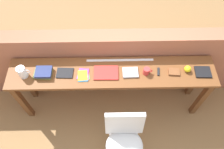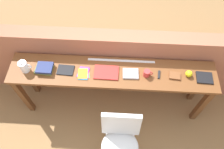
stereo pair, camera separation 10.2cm
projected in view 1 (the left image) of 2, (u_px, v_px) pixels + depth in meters
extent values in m
plane|color=olive|center=(112.00, 122.00, 3.19)|extent=(40.00, 40.00, 0.00)
cube|color=#9E5B42|center=(111.00, 63.00, 3.04)|extent=(6.00, 0.20, 1.15)
cube|color=brown|center=(112.00, 73.00, 2.62)|extent=(2.50, 0.44, 0.04)
cube|color=#5B341A|center=(23.00, 102.00, 2.90)|extent=(0.07, 0.07, 0.84)
cube|color=#5B341A|center=(201.00, 99.00, 2.92)|extent=(0.07, 0.07, 0.84)
cube|color=#5B341A|center=(27.00, 81.00, 3.07)|extent=(0.07, 0.07, 0.84)
cube|color=#5B341A|center=(196.00, 79.00, 3.09)|extent=(0.07, 0.07, 0.84)
ellipsoid|color=silver|center=(124.00, 146.00, 2.56)|extent=(0.44, 0.42, 0.08)
cube|color=silver|center=(125.00, 123.00, 2.46)|extent=(0.44, 0.11, 0.40)
cylinder|color=#B2B2B7|center=(110.00, 139.00, 2.85)|extent=(0.02, 0.02, 0.41)
cylinder|color=#B2B2B7|center=(135.00, 138.00, 2.86)|extent=(0.02, 0.02, 0.41)
cylinder|color=white|center=(22.00, 72.00, 2.51)|extent=(0.10, 0.10, 0.15)
cone|color=white|center=(19.00, 70.00, 2.42)|extent=(0.04, 0.03, 0.04)
torus|color=white|center=(27.00, 72.00, 2.51)|extent=(0.07, 0.01, 0.07)
cube|color=olive|center=(43.00, 73.00, 2.57)|extent=(0.22, 0.17, 0.03)
cube|color=navy|center=(43.00, 72.00, 2.54)|extent=(0.19, 0.16, 0.03)
cube|color=black|center=(65.00, 73.00, 2.59)|extent=(0.20, 0.15, 0.01)
cube|color=green|center=(84.00, 75.00, 2.58)|extent=(0.14, 0.16, 0.00)
cube|color=#E5334C|center=(84.00, 74.00, 2.58)|extent=(0.12, 0.17, 0.00)
cube|color=#3399D8|center=(83.00, 76.00, 2.57)|extent=(0.12, 0.16, 0.00)
cube|color=purple|center=(83.00, 74.00, 2.58)|extent=(0.15, 0.17, 0.00)
cube|color=orange|center=(83.00, 75.00, 2.56)|extent=(0.12, 0.15, 0.00)
cube|color=red|center=(106.00, 73.00, 2.59)|extent=(0.29, 0.20, 0.02)
cube|color=#9E9EA3|center=(130.00, 72.00, 2.59)|extent=(0.19, 0.15, 0.02)
cylinder|color=red|center=(146.00, 71.00, 2.56)|extent=(0.08, 0.08, 0.09)
torus|color=red|center=(150.00, 71.00, 2.56)|extent=(0.06, 0.01, 0.06)
cube|color=black|center=(158.00, 72.00, 2.60)|extent=(0.04, 0.11, 0.02)
cube|color=brown|center=(174.00, 72.00, 2.59)|extent=(0.14, 0.11, 0.02)
sphere|color=yellow|center=(188.00, 69.00, 2.58)|extent=(0.08, 0.08, 0.08)
cube|color=black|center=(203.00, 72.00, 2.59)|extent=(0.19, 0.17, 0.02)
cube|color=silver|center=(120.00, 60.00, 2.70)|extent=(0.83, 0.03, 0.00)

